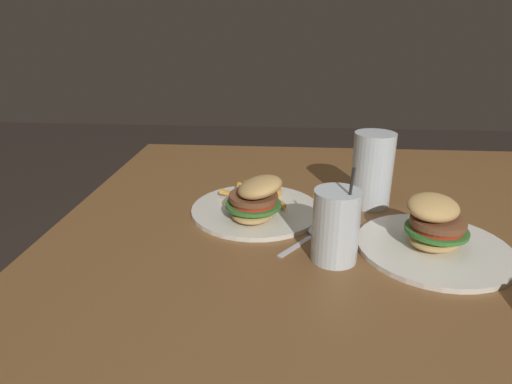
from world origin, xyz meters
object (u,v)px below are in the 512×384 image
(meal_plate_near, at_px, (256,203))
(meal_plate_far, at_px, (434,234))
(beer_glass, at_px, (372,171))
(spoon, at_px, (316,232))
(juice_glass, at_px, (335,229))

(meal_plate_near, height_order, meal_plate_far, meal_plate_near)
(meal_plate_near, relative_size, beer_glass, 1.70)
(spoon, bearing_deg, meal_plate_near, 94.49)
(juice_glass, relative_size, meal_plate_far, 0.63)
(beer_glass, xyz_separation_m, spoon, (0.16, -0.13, -0.08))
(meal_plate_near, height_order, spoon, meal_plate_near)
(spoon, distance_m, meal_plate_far, 0.22)
(spoon, bearing_deg, meal_plate_far, -64.72)
(spoon, relative_size, meal_plate_far, 0.48)
(meal_plate_far, bearing_deg, spoon, -101.49)
(juice_glass, xyz_separation_m, meal_plate_far, (-0.05, 0.19, -0.03))
(beer_glass, bearing_deg, juice_glass, -22.32)
(juice_glass, distance_m, meal_plate_far, 0.19)
(juice_glass, bearing_deg, meal_plate_far, 104.13)
(beer_glass, relative_size, spoon, 1.26)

